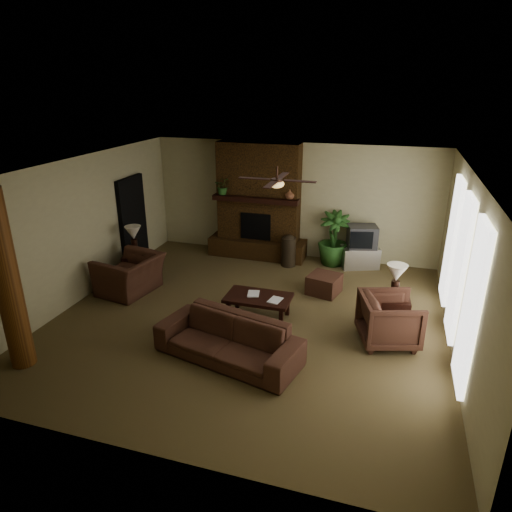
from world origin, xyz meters
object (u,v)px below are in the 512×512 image
(log_column, at_px, (7,282))
(lamp_right, at_px, (396,275))
(coffee_table, at_px, (258,299))
(armchair_left, at_px, (129,268))
(tv_stand, at_px, (360,257))
(lamp_left, at_px, (133,235))
(floor_vase, at_px, (289,248))
(sofa, at_px, (228,333))
(side_table_right, at_px, (394,312))
(side_table_left, at_px, (136,266))
(ottoman, at_px, (324,284))
(armchair_right, at_px, (390,318))
(floor_plant, at_px, (333,250))

(log_column, height_order, lamp_right, log_column)
(log_column, bearing_deg, coffee_table, 39.02)
(armchair_left, bearing_deg, tv_stand, 131.51)
(lamp_left, bearing_deg, lamp_right, -6.43)
(coffee_table, relative_size, lamp_left, 1.85)
(floor_vase, bearing_deg, sofa, -90.31)
(sofa, distance_m, side_table_right, 3.10)
(lamp_right, bearing_deg, side_table_left, 173.74)
(log_column, bearing_deg, sofa, 19.51)
(sofa, distance_m, ottoman, 3.03)
(sofa, relative_size, floor_vase, 3.01)
(armchair_right, bearing_deg, floor_plant, 5.62)
(log_column, distance_m, side_table_right, 6.33)
(sofa, bearing_deg, tv_stand, 83.36)
(lamp_right, bearing_deg, lamp_left, 173.57)
(coffee_table, xyz_separation_m, tv_stand, (1.59, 3.05, -0.12))
(sofa, relative_size, lamp_right, 3.57)
(armchair_left, distance_m, tv_stand, 5.25)
(sofa, xyz_separation_m, ottoman, (1.08, 2.82, -0.25))
(tv_stand, xyz_separation_m, floor_plant, (-0.64, 0.00, 0.11))
(sofa, distance_m, lamp_right, 3.08)
(armchair_right, bearing_deg, log_column, 95.43)
(armchair_right, distance_m, lamp_left, 5.63)
(floor_vase, bearing_deg, armchair_right, -50.01)
(lamp_left, bearing_deg, ottoman, 5.63)
(armchair_right, height_order, tv_stand, armchair_right)
(armchair_left, relative_size, tv_stand, 1.41)
(sofa, xyz_separation_m, side_table_right, (2.48, 1.84, -0.18))
(floor_plant, height_order, lamp_left, lamp_left)
(log_column, xyz_separation_m, floor_vase, (3.04, 5.14, -0.97))
(side_table_left, height_order, lamp_left, lamp_left)
(armchair_left, bearing_deg, floor_vase, 139.58)
(armchair_right, bearing_deg, tv_stand, -4.49)
(log_column, relative_size, floor_plant, 2.17)
(log_column, bearing_deg, armchair_left, 85.41)
(floor_vase, distance_m, floor_plant, 1.08)
(tv_stand, bearing_deg, coffee_table, -138.41)
(sofa, distance_m, floor_plant, 4.59)
(side_table_left, bearing_deg, sofa, -37.93)
(sofa, height_order, lamp_right, lamp_right)
(side_table_left, relative_size, lamp_left, 0.85)
(sofa, height_order, coffee_table, sofa)
(log_column, distance_m, sofa, 3.34)
(armchair_left, height_order, side_table_right, armchair_left)
(ottoman, relative_size, floor_vase, 0.78)
(coffee_table, distance_m, side_table_left, 3.29)
(floor_plant, relative_size, side_table_right, 2.35)
(ottoman, bearing_deg, lamp_right, -36.92)
(floor_plant, relative_size, lamp_right, 1.99)
(floor_vase, bearing_deg, floor_plant, 22.32)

